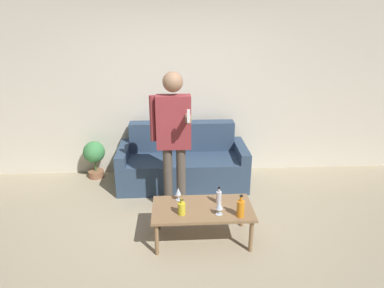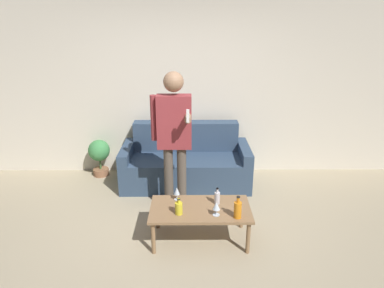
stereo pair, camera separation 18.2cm
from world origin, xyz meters
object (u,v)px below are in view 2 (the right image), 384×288
(bottle_orange, at_px, (238,209))
(person_standing_front, at_px, (174,131))
(couch, at_px, (186,163))
(coffee_table, at_px, (200,211))

(bottle_orange, relative_size, person_standing_front, 0.14)
(couch, xyz_separation_m, coffee_table, (0.17, -1.43, 0.05))
(couch, bearing_deg, coffee_table, -83.15)
(couch, distance_m, coffee_table, 1.44)
(bottle_orange, bearing_deg, person_standing_front, 128.80)
(couch, relative_size, person_standing_front, 1.04)
(couch, bearing_deg, bottle_orange, -71.42)
(person_standing_front, bearing_deg, couch, 80.80)
(coffee_table, xyz_separation_m, person_standing_front, (-0.30, 0.65, 0.69))
(bottle_orange, distance_m, person_standing_front, 1.21)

